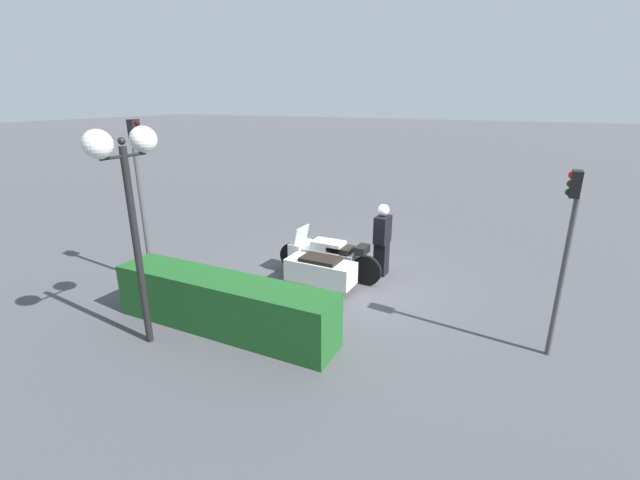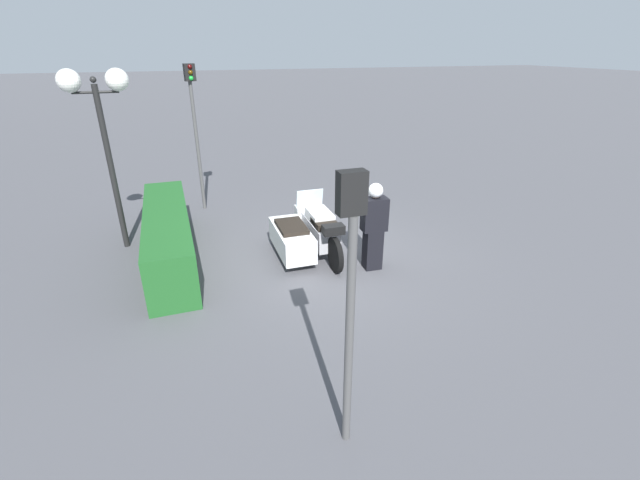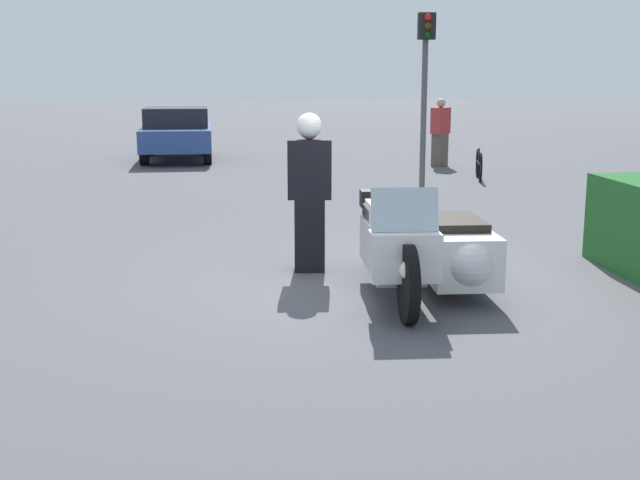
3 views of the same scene
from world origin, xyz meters
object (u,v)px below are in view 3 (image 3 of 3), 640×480
Objects in this scene: police_motorcycle at (426,247)px; parked_car_background at (177,132)px; officer_rider at (309,189)px; pedestrian_bystander at (440,133)px; traffic_light_far at (425,83)px; bicycle_parked at (479,165)px.

parked_car_background reaches higher than police_motorcycle.
officer_rider is 1.06× the size of pedestrian_bystander.
police_motorcycle is at bearing -56.46° from pedestrian_bystander.
officer_rider is 4.33m from traffic_light_far.
traffic_light_far is 0.75× the size of parked_car_background.
officer_rider is 11.51m from pedestrian_bystander.
pedestrian_bystander is at bearing -163.14° from bicycle_parked.
traffic_light_far is (-3.63, 2.08, 1.14)m from officer_rider.
police_motorcycle is at bearing -12.23° from traffic_light_far.
traffic_light_far is 10.50m from parked_car_background.
officer_rider reaches higher than parked_car_background.
bicycle_parked is (4.93, 6.83, -0.44)m from parked_car_background.
bicycle_parked is at bearing -37.87° from pedestrian_bystander.
police_motorcycle is 0.86× the size of traffic_light_far.
parked_car_background is 2.50× the size of pedestrian_bystander.
parked_car_background is (-14.09, -3.62, 0.26)m from police_motorcycle.
pedestrian_bystander is (2.20, 6.62, 0.09)m from parked_car_background.
parked_car_background is at bearing -153.95° from traffic_light_far.
traffic_light_far reaches higher than officer_rider.
traffic_light_far is 7.51m from pedestrian_bystander.
traffic_light_far reaches higher than police_motorcycle.
parked_car_background is (-12.97, -2.54, -0.19)m from officer_rider.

